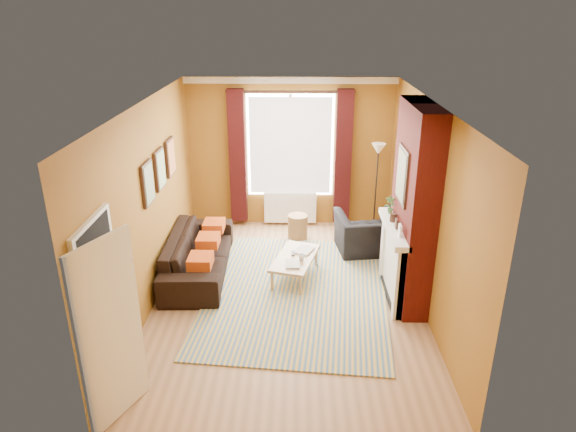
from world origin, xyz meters
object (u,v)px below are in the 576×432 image
(armchair, at_px, (368,234))
(coffee_table, at_px, (295,259))
(floor_lamp, at_px, (378,164))
(wicker_stool, at_px, (298,227))
(sofa, at_px, (198,254))

(armchair, bearing_deg, coffee_table, 29.17)
(armchair, relative_size, floor_lamp, 0.61)
(wicker_stool, bearing_deg, sofa, -139.23)
(sofa, relative_size, armchair, 2.15)
(coffee_table, xyz_separation_m, floor_lamp, (1.44, 1.68, 1.04))
(wicker_stool, bearing_deg, coffee_table, -91.50)
(armchair, distance_m, wicker_stool, 1.33)
(floor_lamp, bearing_deg, coffee_table, -130.68)
(wicker_stool, height_order, floor_lamp, floor_lamp)
(coffee_table, distance_m, floor_lamp, 2.45)
(armchair, bearing_deg, floor_lamp, -113.07)
(wicker_stool, relative_size, floor_lamp, 0.26)
(sofa, bearing_deg, floor_lamp, -64.46)
(armchair, distance_m, floor_lamp, 1.28)
(armchair, height_order, coffee_table, armchair)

